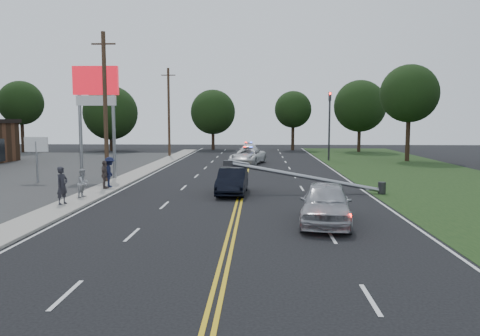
{
  "coord_description": "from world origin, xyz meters",
  "views": [
    {
      "loc": [
        1.02,
        -18.9,
        4.3
      ],
      "look_at": [
        0.01,
        5.86,
        1.7
      ],
      "focal_mm": 35.0,
      "sensor_mm": 36.0,
      "label": 1
    }
  ],
  "objects_px": {
    "waiting_sedan": "(326,203)",
    "utility_pole_mid": "(105,107)",
    "fallen_streetlight": "(314,178)",
    "bystander_d": "(105,175)",
    "bystander_b": "(83,183)",
    "pylon_sign": "(96,95)",
    "small_sign": "(36,148)",
    "emergency_a": "(248,156)",
    "emergency_b": "(248,151)",
    "bystander_c": "(110,172)",
    "utility_pole_far": "(169,112)",
    "crashed_sedan": "(232,181)",
    "traffic_signal": "(329,120)",
    "bystander_a": "(62,185)"
  },
  "relations": [
    {
      "from": "waiting_sedan",
      "to": "emergency_a",
      "type": "height_order",
      "value": "waiting_sedan"
    },
    {
      "from": "utility_pole_mid",
      "to": "utility_pole_far",
      "type": "bearing_deg",
      "value": 90.0
    },
    {
      "from": "emergency_b",
      "to": "bystander_c",
      "type": "height_order",
      "value": "bystander_c"
    },
    {
      "from": "utility_pole_mid",
      "to": "bystander_c",
      "type": "relative_size",
      "value": 5.35
    },
    {
      "from": "traffic_signal",
      "to": "bystander_b",
      "type": "distance_m",
      "value": 29.78
    },
    {
      "from": "utility_pole_far",
      "to": "bystander_d",
      "type": "relative_size",
      "value": 5.88
    },
    {
      "from": "fallen_streetlight",
      "to": "pylon_sign",
      "type": "bearing_deg",
      "value": 157.78
    },
    {
      "from": "utility_pole_far",
      "to": "waiting_sedan",
      "type": "bearing_deg",
      "value": -68.99
    },
    {
      "from": "crashed_sedan",
      "to": "bystander_b",
      "type": "xyz_separation_m",
      "value": [
        -7.89,
        -2.11,
        0.15
      ]
    },
    {
      "from": "waiting_sedan",
      "to": "utility_pole_mid",
      "type": "bearing_deg",
      "value": 145.85
    },
    {
      "from": "fallen_streetlight",
      "to": "emergency_b",
      "type": "xyz_separation_m",
      "value": [
        -4.36,
        26.64,
        -0.24
      ]
    },
    {
      "from": "small_sign",
      "to": "bystander_c",
      "type": "bearing_deg",
      "value": -24.54
    },
    {
      "from": "traffic_signal",
      "to": "crashed_sedan",
      "type": "bearing_deg",
      "value": -111.5
    },
    {
      "from": "emergency_b",
      "to": "bystander_a",
      "type": "distance_m",
      "value": 32.3
    },
    {
      "from": "waiting_sedan",
      "to": "crashed_sedan",
      "type": "bearing_deg",
      "value": 127.94
    },
    {
      "from": "utility_pole_mid",
      "to": "bystander_d",
      "type": "distance_m",
      "value": 5.37
    },
    {
      "from": "small_sign",
      "to": "bystander_b",
      "type": "xyz_separation_m",
      "value": [
        5.61,
        -6.45,
        -1.45
      ]
    },
    {
      "from": "utility_pole_mid",
      "to": "emergency_b",
      "type": "distance_m",
      "value": 24.77
    },
    {
      "from": "small_sign",
      "to": "bystander_c",
      "type": "relative_size",
      "value": 1.66
    },
    {
      "from": "pylon_sign",
      "to": "crashed_sedan",
      "type": "height_order",
      "value": "pylon_sign"
    },
    {
      "from": "utility_pole_far",
      "to": "crashed_sedan",
      "type": "height_order",
      "value": "utility_pole_far"
    },
    {
      "from": "bystander_a",
      "to": "traffic_signal",
      "type": "bearing_deg",
      "value": -14.79
    },
    {
      "from": "bystander_d",
      "to": "bystander_c",
      "type": "bearing_deg",
      "value": -15.75
    },
    {
      "from": "crashed_sedan",
      "to": "bystander_a",
      "type": "height_order",
      "value": "bystander_a"
    },
    {
      "from": "pylon_sign",
      "to": "emergency_b",
      "type": "bearing_deg",
      "value": 63.43
    },
    {
      "from": "fallen_streetlight",
      "to": "utility_pole_mid",
      "type": "bearing_deg",
      "value": 163.36
    },
    {
      "from": "crashed_sedan",
      "to": "bystander_c",
      "type": "xyz_separation_m",
      "value": [
        -7.66,
        1.67,
        0.32
      ]
    },
    {
      "from": "pylon_sign",
      "to": "bystander_a",
      "type": "distance_m",
      "value": 11.78
    },
    {
      "from": "bystander_b",
      "to": "small_sign",
      "type": "bearing_deg",
      "value": 53.43
    },
    {
      "from": "bystander_b",
      "to": "pylon_sign",
      "type": "bearing_deg",
      "value": 26.44
    },
    {
      "from": "small_sign",
      "to": "emergency_a",
      "type": "relative_size",
      "value": 0.57
    },
    {
      "from": "utility_pole_far",
      "to": "emergency_a",
      "type": "distance_m",
      "value": 13.03
    },
    {
      "from": "utility_pole_far",
      "to": "bystander_b",
      "type": "bearing_deg",
      "value": -88.37
    },
    {
      "from": "pylon_sign",
      "to": "crashed_sedan",
      "type": "xyz_separation_m",
      "value": [
        10.0,
        -6.34,
        -5.26
      ]
    },
    {
      "from": "utility_pole_far",
      "to": "crashed_sedan",
      "type": "bearing_deg",
      "value": -71.71
    },
    {
      "from": "fallen_streetlight",
      "to": "bystander_d",
      "type": "relative_size",
      "value": 5.5
    },
    {
      "from": "utility_pole_mid",
      "to": "traffic_signal",
      "type": "bearing_deg",
      "value": 45.8
    },
    {
      "from": "bystander_a",
      "to": "emergency_b",
      "type": "bearing_deg",
      "value": 2.58
    },
    {
      "from": "emergency_b",
      "to": "bystander_a",
      "type": "xyz_separation_m",
      "value": [
        -8.47,
        -31.16,
        0.37
      ]
    },
    {
      "from": "pylon_sign",
      "to": "emergency_a",
      "type": "height_order",
      "value": "pylon_sign"
    },
    {
      "from": "emergency_b",
      "to": "bystander_c",
      "type": "relative_size",
      "value": 2.5
    },
    {
      "from": "utility_pole_far",
      "to": "waiting_sedan",
      "type": "relative_size",
      "value": 2.0
    },
    {
      "from": "bystander_a",
      "to": "bystander_b",
      "type": "height_order",
      "value": "bystander_a"
    },
    {
      "from": "emergency_a",
      "to": "bystander_a",
      "type": "xyz_separation_m",
      "value": [
        -8.61,
        -22.34,
        0.3
      ]
    },
    {
      "from": "traffic_signal",
      "to": "bystander_a",
      "type": "xyz_separation_m",
      "value": [
        -16.95,
        -26.52,
        -3.15
      ]
    },
    {
      "from": "utility_pole_far",
      "to": "crashed_sedan",
      "type": "distance_m",
      "value": 28.08
    },
    {
      "from": "small_sign",
      "to": "bystander_d",
      "type": "height_order",
      "value": "small_sign"
    },
    {
      "from": "utility_pole_far",
      "to": "emergency_a",
      "type": "bearing_deg",
      "value": -41.8
    },
    {
      "from": "pylon_sign",
      "to": "bystander_b",
      "type": "relative_size",
      "value": 5.21
    },
    {
      "from": "bystander_d",
      "to": "bystander_a",
      "type": "bearing_deg",
      "value": 170.19
    }
  ]
}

